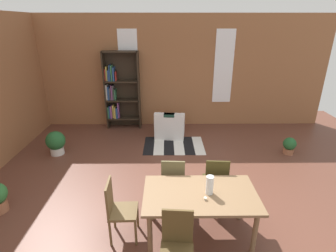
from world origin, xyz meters
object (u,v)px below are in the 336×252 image
(dining_table, at_px, (200,199))
(dining_chair_far_left, at_px, (173,181))
(armchair_white, at_px, (170,126))
(potted_plant_by_shelf, at_px, (56,142))
(potted_plant_window, at_px, (289,145))
(dining_chair_near_left, at_px, (177,246))
(bookshelf_tall, at_px, (119,91))
(dining_chair_head_left, at_px, (118,208))
(dining_chair_far_right, at_px, (216,180))
(vase_on_table, at_px, (210,185))

(dining_table, xyz_separation_m, dining_chair_far_left, (-0.36, 0.68, -0.15))
(armchair_white, height_order, potted_plant_by_shelf, armchair_white)
(potted_plant_by_shelf, relative_size, potted_plant_window, 1.41)
(dining_chair_near_left, distance_m, bookshelf_tall, 5.36)
(dining_table, distance_m, dining_chair_head_left, 1.19)
(dining_chair_head_left, relative_size, potted_plant_window, 2.28)
(bookshelf_tall, bearing_deg, dining_chair_head_left, -81.26)
(dining_table, height_order, dining_chair_far_right, dining_chair_far_right)
(potted_plant_window, bearing_deg, dining_chair_near_left, -131.16)
(armchair_white, xyz_separation_m, potted_plant_by_shelf, (-2.77, -1.09, 0.04))
(potted_plant_by_shelf, bearing_deg, dining_chair_near_left, -50.01)
(dining_table, relative_size, vase_on_table, 5.84)
(dining_chair_far_right, bearing_deg, potted_plant_window, 41.62)
(dining_chair_far_right, height_order, dining_chair_near_left, same)
(dining_chair_far_left, bearing_deg, dining_chair_far_right, 0.00)
(dining_chair_far_right, height_order, potted_plant_window, dining_chair_far_right)
(dining_table, bearing_deg, dining_chair_near_left, -117.43)
(dining_chair_near_left, xyz_separation_m, potted_plant_window, (2.88, 3.29, -0.29))
(dining_chair_far_left, bearing_deg, vase_on_table, -54.48)
(bookshelf_tall, bearing_deg, dining_chair_near_left, -73.64)
(armchair_white, bearing_deg, dining_chair_far_left, -89.99)
(dining_chair_near_left, distance_m, armchair_white, 4.42)
(dining_chair_far_right, xyz_separation_m, armchair_white, (-0.72, 3.04, -0.23))
(dining_chair_near_left, relative_size, potted_plant_by_shelf, 1.62)
(dining_table, relative_size, potted_plant_window, 3.85)
(vase_on_table, xyz_separation_m, armchair_white, (-0.49, 3.73, -0.62))
(dining_chair_far_right, distance_m, armchair_white, 3.14)
(armchair_white, height_order, potted_plant_window, armchair_white)
(dining_chair_near_left, distance_m, potted_plant_by_shelf, 4.34)
(vase_on_table, height_order, dining_chair_head_left, vase_on_table)
(dining_table, bearing_deg, vase_on_table, 0.00)
(potted_plant_window, bearing_deg, dining_chair_head_left, -144.77)
(dining_chair_far_right, xyz_separation_m, potted_plant_by_shelf, (-3.50, 1.95, -0.20))
(dining_chair_near_left, relative_size, bookshelf_tall, 0.42)
(dining_chair_far_left, bearing_deg, potted_plant_window, 33.70)
(armchair_white, bearing_deg, dining_table, -84.41)
(dining_chair_head_left, relative_size, potted_plant_by_shelf, 1.62)
(vase_on_table, relative_size, bookshelf_tall, 0.12)
(dining_table, relative_size, dining_chair_near_left, 1.69)
(armchair_white, bearing_deg, vase_on_table, -82.53)
(dining_table, relative_size, dining_chair_head_left, 1.69)
(bookshelf_tall, xyz_separation_m, potted_plant_window, (4.38, -1.82, -0.90))
(bookshelf_tall, xyz_separation_m, potted_plant_by_shelf, (-1.28, -1.79, -0.80))
(dining_chair_far_right, relative_size, potted_plant_by_shelf, 1.62)
(dining_chair_far_right, distance_m, potted_plant_window, 2.91)
(dining_chair_near_left, bearing_deg, dining_table, 62.57)
(dining_table, distance_m, dining_chair_far_right, 0.79)
(bookshelf_tall, relative_size, potted_plant_window, 5.44)
(bookshelf_tall, xyz_separation_m, armchair_white, (1.49, -0.70, -0.84))
(vase_on_table, distance_m, dining_chair_far_right, 0.82)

